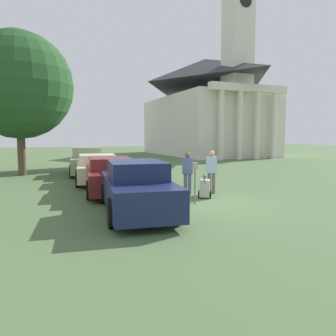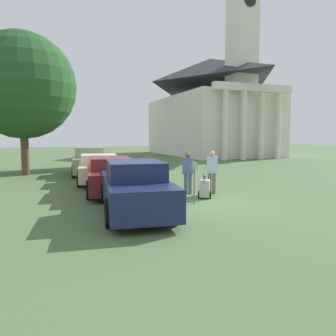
{
  "view_description": "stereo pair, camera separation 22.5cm",
  "coord_description": "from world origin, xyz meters",
  "px_view_note": "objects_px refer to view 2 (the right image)",
  "views": [
    {
      "loc": [
        -4.98,
        -9.65,
        2.31
      ],
      "look_at": [
        -0.5,
        1.62,
        1.1
      ],
      "focal_mm": 35.0,
      "sensor_mm": 36.0,
      "label": 1
    },
    {
      "loc": [
        -4.77,
        -9.73,
        2.31
      ],
      "look_at": [
        -0.5,
        1.62,
        1.1
      ],
      "focal_mm": 35.0,
      "sensor_mm": 36.0,
      "label": 2
    }
  ],
  "objects_px": {
    "person_supervisor": "(212,169)",
    "parked_car_sage": "(90,162)",
    "equipment_cart": "(205,188)",
    "parked_car_maroon": "(110,175)",
    "person_worker": "(188,170)",
    "parked_car_navy": "(134,188)",
    "parking_meter": "(194,175)",
    "parked_car_cream": "(99,169)",
    "church": "(211,103)"
  },
  "relations": [
    {
      "from": "parked_car_sage",
      "to": "parking_meter",
      "type": "height_order",
      "value": "parked_car_sage"
    },
    {
      "from": "parked_car_navy",
      "to": "person_worker",
      "type": "xyz_separation_m",
      "value": [
        2.76,
        2.24,
        0.21
      ]
    },
    {
      "from": "person_worker",
      "to": "church",
      "type": "bearing_deg",
      "value": -90.83
    },
    {
      "from": "church",
      "to": "parked_car_sage",
      "type": "bearing_deg",
      "value": -136.78
    },
    {
      "from": "person_supervisor",
      "to": "equipment_cart",
      "type": "distance_m",
      "value": 1.16
    },
    {
      "from": "parked_car_sage",
      "to": "person_supervisor",
      "type": "xyz_separation_m",
      "value": [
        3.66,
        -8.59,
        0.23
      ]
    },
    {
      "from": "parked_car_cream",
      "to": "parked_car_sage",
      "type": "distance_m",
      "value": 3.64
    },
    {
      "from": "parked_car_sage",
      "to": "person_supervisor",
      "type": "distance_m",
      "value": 9.34
    },
    {
      "from": "parked_car_navy",
      "to": "parked_car_sage",
      "type": "bearing_deg",
      "value": 96.91
    },
    {
      "from": "parked_car_navy",
      "to": "parked_car_sage",
      "type": "relative_size",
      "value": 1.0
    },
    {
      "from": "church",
      "to": "person_worker",
      "type": "bearing_deg",
      "value": -119.78
    },
    {
      "from": "parked_car_sage",
      "to": "person_worker",
      "type": "height_order",
      "value": "person_worker"
    },
    {
      "from": "person_supervisor",
      "to": "equipment_cart",
      "type": "bearing_deg",
      "value": 72.66
    },
    {
      "from": "parked_car_cream",
      "to": "equipment_cart",
      "type": "xyz_separation_m",
      "value": [
        2.97,
        -5.68,
        -0.27
      ]
    },
    {
      "from": "parked_car_maroon",
      "to": "parked_car_cream",
      "type": "height_order",
      "value": "parked_car_maroon"
    },
    {
      "from": "parked_car_cream",
      "to": "person_worker",
      "type": "bearing_deg",
      "value": -52.41
    },
    {
      "from": "parked_car_maroon",
      "to": "person_worker",
      "type": "distance_m",
      "value": 3.22
    },
    {
      "from": "parked_car_navy",
      "to": "equipment_cart",
      "type": "bearing_deg",
      "value": 28.93
    },
    {
      "from": "equipment_cart",
      "to": "parked_car_maroon",
      "type": "bearing_deg",
      "value": 169.23
    },
    {
      "from": "parked_car_maroon",
      "to": "parked_car_navy",
      "type": "bearing_deg",
      "value": -83.1
    },
    {
      "from": "parked_car_cream",
      "to": "parking_meter",
      "type": "xyz_separation_m",
      "value": [
        2.17,
        -6.49,
        0.32
      ]
    },
    {
      "from": "parked_car_navy",
      "to": "person_supervisor",
      "type": "distance_m",
      "value": 4.15
    },
    {
      "from": "person_worker",
      "to": "person_supervisor",
      "type": "height_order",
      "value": "person_supervisor"
    },
    {
      "from": "parked_car_maroon",
      "to": "equipment_cart",
      "type": "xyz_separation_m",
      "value": [
        2.97,
        -2.67,
        -0.29
      ]
    },
    {
      "from": "equipment_cart",
      "to": "church",
      "type": "height_order",
      "value": "church"
    },
    {
      "from": "parked_car_cream",
      "to": "equipment_cart",
      "type": "bearing_deg",
      "value": -55.48
    },
    {
      "from": "parked_car_cream",
      "to": "church",
      "type": "relative_size",
      "value": 0.19
    },
    {
      "from": "parked_car_navy",
      "to": "person_worker",
      "type": "distance_m",
      "value": 3.56
    },
    {
      "from": "parked_car_maroon",
      "to": "person_supervisor",
      "type": "relative_size",
      "value": 3.03
    },
    {
      "from": "parked_car_maroon",
      "to": "parking_meter",
      "type": "height_order",
      "value": "parked_car_maroon"
    },
    {
      "from": "person_supervisor",
      "to": "equipment_cart",
      "type": "relative_size",
      "value": 1.72
    },
    {
      "from": "parked_car_navy",
      "to": "person_supervisor",
      "type": "relative_size",
      "value": 3.0
    },
    {
      "from": "person_worker",
      "to": "church",
      "type": "xyz_separation_m",
      "value": [
        13.47,
        23.54,
        5.2
      ]
    },
    {
      "from": "parking_meter",
      "to": "equipment_cart",
      "type": "bearing_deg",
      "value": 45.15
    },
    {
      "from": "parked_car_cream",
      "to": "person_worker",
      "type": "relative_size",
      "value": 2.95
    },
    {
      "from": "person_worker",
      "to": "church",
      "type": "height_order",
      "value": "church"
    },
    {
      "from": "parked_car_maroon",
      "to": "person_supervisor",
      "type": "height_order",
      "value": "person_supervisor"
    },
    {
      "from": "person_supervisor",
      "to": "parked_car_sage",
      "type": "bearing_deg",
      "value": -41.17
    },
    {
      "from": "parking_meter",
      "to": "person_worker",
      "type": "bearing_deg",
      "value": 72.24
    },
    {
      "from": "parking_meter",
      "to": "person_supervisor",
      "type": "distance_m",
      "value": 2.14
    },
    {
      "from": "parking_meter",
      "to": "person_worker",
      "type": "relative_size",
      "value": 0.85
    },
    {
      "from": "parked_car_navy",
      "to": "parking_meter",
      "type": "relative_size",
      "value": 3.64
    },
    {
      "from": "parking_meter",
      "to": "person_supervisor",
      "type": "height_order",
      "value": "person_supervisor"
    },
    {
      "from": "parked_car_sage",
      "to": "person_supervisor",
      "type": "height_order",
      "value": "person_supervisor"
    },
    {
      "from": "parked_car_maroon",
      "to": "equipment_cart",
      "type": "distance_m",
      "value": 4.01
    },
    {
      "from": "person_worker",
      "to": "parked_car_navy",
      "type": "bearing_deg",
      "value": 67.98
    },
    {
      "from": "parked_car_maroon",
      "to": "church",
      "type": "height_order",
      "value": "church"
    },
    {
      "from": "parked_car_navy",
      "to": "parked_car_cream",
      "type": "distance_m",
      "value": 6.88
    },
    {
      "from": "parked_car_navy",
      "to": "parked_car_maroon",
      "type": "relative_size",
      "value": 0.99
    },
    {
      "from": "equipment_cart",
      "to": "person_supervisor",
      "type": "bearing_deg",
      "value": 78.08
    }
  ]
}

